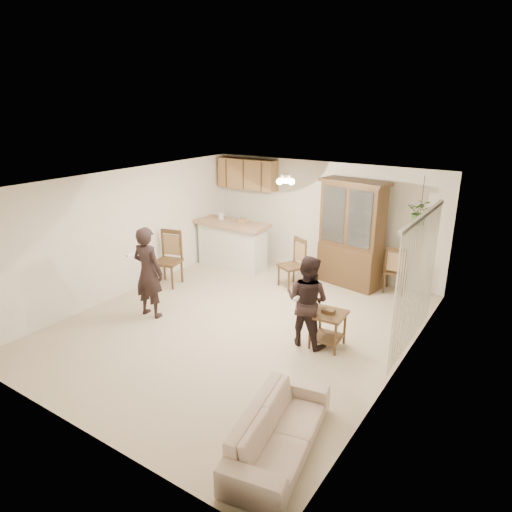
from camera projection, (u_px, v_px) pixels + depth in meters
The scene contains 23 objects.
floor at pixel (239, 324), 8.02m from camera, with size 6.50×6.50×0.00m, color #BEAB8F.
ceiling at pixel (237, 183), 7.22m from camera, with size 5.50×6.50×0.02m, color white.
wall_back at pixel (322, 218), 10.19m from camera, with size 5.50×0.02×2.50m, color beige.
wall_front at pixel (68, 337), 5.05m from camera, with size 5.50×0.02×2.50m, color beige.
wall_left at pixel (125, 233), 9.05m from camera, with size 0.02×6.50×2.50m, color beige.
wall_right at pixel (403, 293), 6.19m from camera, with size 0.02×6.50×2.50m, color beige.
breakfast_bar at pixel (232, 246), 10.69m from camera, with size 1.60×0.55×1.00m, color silver.
bar_top at pixel (232, 224), 10.51m from camera, with size 1.75×0.70×0.08m, color tan.
upper_cabinets at pixel (248, 174), 10.77m from camera, with size 1.50×0.34×0.70m, color olive.
vertical_blinds at pixel (416, 282), 6.97m from camera, with size 0.06×2.30×2.10m, color silver, non-canonical shape.
ceiling_fixture at pixel (286, 180), 8.10m from camera, with size 0.36×0.36×0.20m, color beige, non-canonical shape.
hanging_plant at pixel (421, 212), 8.13m from camera, with size 0.43×0.37×0.48m, color #2F5321.
plant_cord at pixel (423, 194), 8.03m from camera, with size 0.01×0.01×0.65m, color #29241E.
sofa at pixel (279, 422), 5.03m from camera, with size 1.87×0.73×0.73m, color beige.
adult at pixel (148, 269), 8.09m from camera, with size 0.66×0.43×1.80m, color black.
child at pixel (307, 305), 7.19m from camera, with size 0.66×0.51×1.35m, color black.
china_hutch at pixel (351, 235), 9.45m from camera, with size 1.49×0.79×2.23m.
side_table at pixel (327, 329), 7.23m from camera, with size 0.56×0.56×0.65m.
chair_bar at pixel (168, 270), 9.68m from camera, with size 0.62×0.62×1.16m.
chair_hutch_left at pixel (291, 274), 9.56m from camera, with size 0.62×0.62×1.05m.
chair_hutch_right at pixel (395, 279), 9.33m from camera, with size 0.49×0.49×0.99m.
controller_adult at pixel (130, 255), 7.65m from camera, with size 0.04×0.15×0.04m, color silver.
controller_child at pixel (296, 299), 6.84m from camera, with size 0.04×0.13×0.04m, color silver.
Camera 1 is at (4.22, -5.86, 3.72)m, focal length 32.00 mm.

